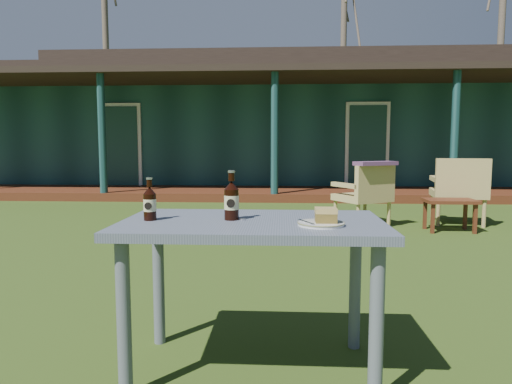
# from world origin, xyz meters

# --- Properties ---
(ground) EXTENTS (80.00, 80.00, 0.00)m
(ground) POSITION_xyz_m (0.00, 0.00, 0.00)
(ground) COLOR #334916
(pavilion) EXTENTS (15.80, 8.30, 3.45)m
(pavilion) POSITION_xyz_m (-0.00, 9.39, 1.61)
(pavilion) COLOR #173E3E
(pavilion) RESTS_ON ground
(tree_left) EXTENTS (0.28, 0.28, 10.50)m
(tree_left) POSITION_xyz_m (-8.00, 17.50, 5.25)
(tree_left) COLOR brown
(tree_left) RESTS_ON ground
(tree_mid) EXTENTS (0.28, 0.28, 9.50)m
(tree_mid) POSITION_xyz_m (3.00, 18.50, 4.75)
(tree_mid) COLOR brown
(tree_mid) RESTS_ON ground
(tree_right) EXTENTS (0.28, 0.28, 11.00)m
(tree_right) POSITION_xyz_m (9.50, 17.00, 5.50)
(tree_right) COLOR brown
(tree_right) RESTS_ON ground
(cafe_table) EXTENTS (1.20, 0.70, 0.72)m
(cafe_table) POSITION_xyz_m (0.00, -1.60, 0.62)
(cafe_table) COLOR #535B69
(cafe_table) RESTS_ON ground
(plate) EXTENTS (0.20, 0.20, 0.01)m
(plate) POSITION_xyz_m (0.30, -1.72, 0.73)
(plate) COLOR silver
(plate) RESTS_ON cafe_table
(cake_slice) EXTENTS (0.09, 0.09, 0.06)m
(cake_slice) POSITION_xyz_m (0.32, -1.72, 0.77)
(cake_slice) COLOR brown
(cake_slice) RESTS_ON plate
(fork) EXTENTS (0.07, 0.13, 0.00)m
(fork) POSITION_xyz_m (0.24, -1.73, 0.74)
(fork) COLOR silver
(fork) RESTS_ON plate
(cola_bottle_near) EXTENTS (0.07, 0.07, 0.23)m
(cola_bottle_near) POSITION_xyz_m (-0.10, -1.59, 0.81)
(cola_bottle_near) COLOR black
(cola_bottle_near) RESTS_ON cafe_table
(cola_bottle_far) EXTENTS (0.06, 0.06, 0.20)m
(cola_bottle_far) POSITION_xyz_m (-0.47, -1.62, 0.80)
(cola_bottle_far) COLOR black
(cola_bottle_far) RESTS_ON cafe_table
(bottle_cap) EXTENTS (0.03, 0.03, 0.01)m
(bottle_cap) POSITION_xyz_m (-0.05, -1.60, 0.72)
(bottle_cap) COLOR silver
(bottle_cap) RESTS_ON cafe_table
(armchair_left) EXTENTS (0.80, 0.79, 0.81)m
(armchair_left) POSITION_xyz_m (1.23, 2.29, 0.46)
(armchair_left) COLOR tan
(armchair_left) RESTS_ON ground
(armchair_right) EXTENTS (0.76, 0.73, 0.89)m
(armchair_right) POSITION_xyz_m (2.51, 2.53, 0.50)
(armchair_right) COLOR tan
(armchair_right) RESTS_ON ground
(floral_throw) EXTENTS (0.60, 0.46, 0.05)m
(floral_throw) POSITION_xyz_m (1.32, 2.15, 0.84)
(floral_throw) COLOR #643B61
(floral_throw) RESTS_ON armchair_left
(side_table) EXTENTS (0.60, 0.40, 0.40)m
(side_table) POSITION_xyz_m (2.21, 2.03, 0.34)
(side_table) COLOR #502413
(side_table) RESTS_ON ground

